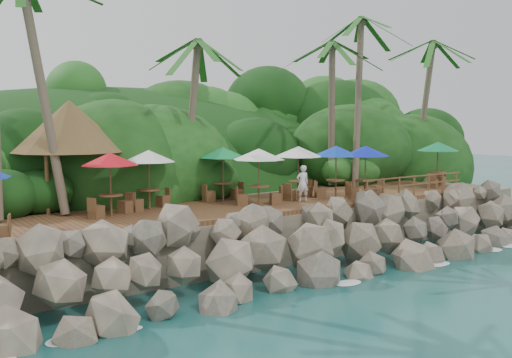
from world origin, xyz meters
TOP-DOWN VIEW (x-y plane):
  - ground at (0.00, 0.00)m, footprint 140.00×140.00m
  - land_base at (0.00, 16.00)m, footprint 32.00×25.20m
  - jungle_hill at (0.00, 23.50)m, footprint 44.80×28.00m
  - seawall at (0.00, 2.00)m, footprint 29.00×4.00m
  - terrace at (0.00, 6.00)m, footprint 26.00×5.00m
  - jungle_foliage at (0.00, 15.00)m, footprint 44.00×16.00m
  - foam_line at (0.00, 0.30)m, footprint 25.20×0.80m
  - palms at (1.78, 8.71)m, footprint 31.59×7.17m
  - palapa at (-7.11, 9.70)m, footprint 4.95×4.95m
  - dining_clusters at (0.02, 5.87)m, footprint 25.90×5.50m
  - railing at (7.91, 3.65)m, footprint 7.20×0.10m
  - waiter at (2.09, 5.25)m, footprint 0.68×0.51m

SIDE VIEW (x-z plane):
  - ground at x=0.00m, z-range 0.00..0.00m
  - jungle_hill at x=0.00m, z-range -7.70..7.70m
  - jungle_foliage at x=0.00m, z-range -6.00..6.00m
  - foam_line at x=0.00m, z-range 0.00..0.06m
  - land_base at x=0.00m, z-range 0.00..2.10m
  - seawall at x=0.00m, z-range 0.00..2.30m
  - terrace at x=0.00m, z-range 2.10..2.30m
  - railing at x=7.91m, z-range 2.41..3.41m
  - waiter at x=2.09m, z-range 2.30..3.98m
  - dining_clusters at x=0.02m, z-range 3.12..5.61m
  - palapa at x=-7.11m, z-range 3.49..8.09m
  - palms at x=1.78m, z-range 5.07..17.39m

